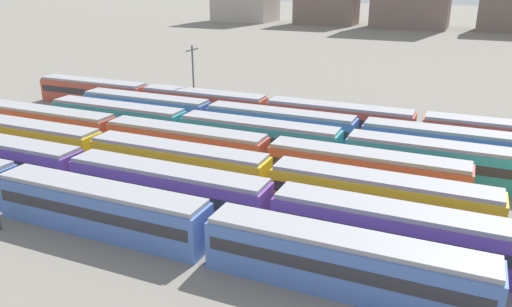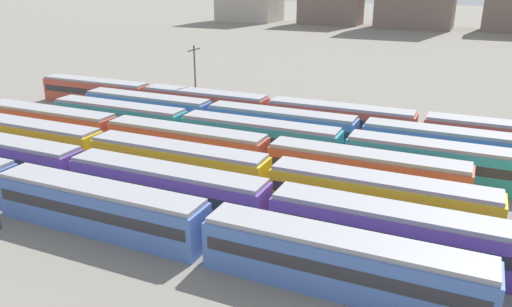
{
  "view_description": "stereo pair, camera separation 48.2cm",
  "coord_description": "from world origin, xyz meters",
  "views": [
    {
      "loc": [
        40.67,
        -26.71,
        18.82
      ],
      "look_at": [
        22.33,
        15.6,
        2.04
      ],
      "focal_mm": 34.93,
      "sensor_mm": 36.0,
      "label": 1
    },
    {
      "loc": [
        41.11,
        -26.52,
        18.82
      ],
      "look_at": [
        22.33,
        15.6,
        2.04
      ],
      "focal_mm": 34.93,
      "sensor_mm": 36.0,
      "label": 2
    }
  ],
  "objects": [
    {
      "name": "train_track_3",
      "position": [
        14.25,
        15.6,
        1.9
      ],
      "size": [
        55.8,
        3.06,
        3.75
      ],
      "color": "#BC4C38",
      "rests_on": "ground_plane"
    },
    {
      "name": "ground_plane",
      "position": [
        0.0,
        15.6,
        0.0
      ],
      "size": [
        600.0,
        600.0,
        0.0
      ],
      "primitive_type": "plane",
      "color": "slate"
    },
    {
      "name": "train_track_4",
      "position": [
        29.85,
        20.8,
        1.9
      ],
      "size": [
        74.7,
        3.06,
        3.75
      ],
      "color": "teal",
      "rests_on": "ground_plane"
    },
    {
      "name": "train_track_1",
      "position": [
        18.75,
        5.2,
        1.9
      ],
      "size": [
        55.8,
        3.06,
        3.75
      ],
      "color": "#6B429E",
      "rests_on": "ground_plane"
    },
    {
      "name": "train_track_6",
      "position": [
        36.05,
        31.2,
        1.9
      ],
      "size": [
        112.5,
        3.06,
        3.75
      ],
      "color": "#BC4C38",
      "rests_on": "ground_plane"
    },
    {
      "name": "train_track_5",
      "position": [
        39.76,
        26.0,
        1.9
      ],
      "size": [
        93.6,
        3.06,
        3.75
      ],
      "color": "#4C70BC",
      "rests_on": "ground_plane"
    },
    {
      "name": "train_track_0",
      "position": [
        25.59,
        0.0,
        1.9
      ],
      "size": [
        74.7,
        3.06,
        3.75
      ],
      "color": "#4C70BC",
      "rests_on": "ground_plane"
    },
    {
      "name": "catenary_pole_1",
      "position": [
        4.69,
        33.92,
        5.2
      ],
      "size": [
        0.24,
        3.2,
        9.33
      ],
      "color": "#4C4C51",
      "rests_on": "ground_plane"
    },
    {
      "name": "train_track_2",
      "position": [
        35.46,
        10.4,
        1.9
      ],
      "size": [
        93.6,
        3.06,
        3.75
      ],
      "color": "yellow",
      "rests_on": "ground_plane"
    }
  ]
}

